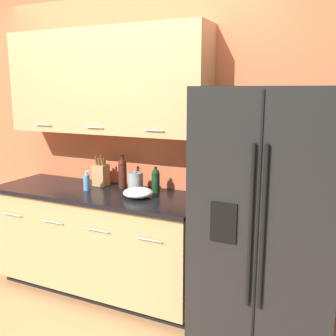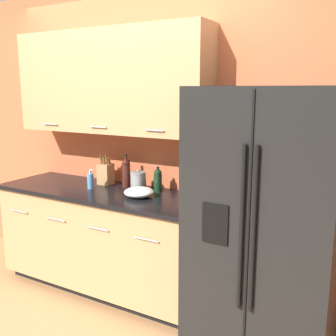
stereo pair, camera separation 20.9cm
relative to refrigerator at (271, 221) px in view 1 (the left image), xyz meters
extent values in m
cube|color=#BC5B38|center=(-1.31, 0.43, 0.43)|extent=(10.00, 0.05, 2.60)
cube|color=tan|center=(-1.44, 0.25, 0.91)|extent=(1.80, 0.32, 0.84)
cylinder|color=#99999E|center=(-1.99, 0.08, 0.55)|extent=(0.16, 0.01, 0.01)
cylinder|color=#99999E|center=(-1.44, 0.08, 0.55)|extent=(0.16, 0.01, 0.01)
cylinder|color=#99999E|center=(-0.90, 0.08, 0.55)|extent=(0.16, 0.01, 0.01)
cube|color=black|center=(-1.44, 0.13, -0.83)|extent=(1.78, 0.54, 0.09)
cube|color=tan|center=(-1.44, 0.09, -0.40)|extent=(1.82, 0.62, 0.77)
cube|color=black|center=(-1.44, 0.08, 0.00)|extent=(1.85, 0.64, 0.03)
cylinder|color=#99999E|center=(-2.10, -0.23, -0.19)|extent=(0.20, 0.01, 0.01)
cylinder|color=#99999E|center=(-1.66, -0.23, -0.19)|extent=(0.20, 0.01, 0.01)
cylinder|color=#99999E|center=(-1.23, -0.23, -0.19)|extent=(0.20, 0.01, 0.01)
cylinder|color=#99999E|center=(-0.79, -0.23, -0.19)|extent=(0.20, 0.01, 0.01)
cube|color=black|center=(0.00, 0.00, 0.00)|extent=(0.88, 0.80, 1.75)
cube|color=black|center=(0.00, -0.40, 0.00)|extent=(0.01, 0.01, 1.71)
cylinder|color=black|center=(-0.03, -0.42, 0.09)|extent=(0.02, 0.02, 0.96)
cylinder|color=black|center=(0.04, -0.42, 0.09)|extent=(0.02, 0.02, 0.96)
cube|color=black|center=(-0.20, -0.40, 0.09)|extent=(0.16, 0.01, 0.24)
cube|color=#A87A4C|center=(-1.53, 0.26, 0.11)|extent=(0.12, 0.11, 0.18)
cylinder|color=brown|center=(-1.56, 0.27, 0.24)|extent=(0.02, 0.03, 0.06)
cylinder|color=brown|center=(-1.56, 0.24, 0.25)|extent=(0.02, 0.03, 0.08)
cylinder|color=brown|center=(-1.53, 0.27, 0.25)|extent=(0.02, 0.03, 0.08)
cylinder|color=brown|center=(-1.53, 0.24, 0.24)|extent=(0.02, 0.03, 0.06)
cylinder|color=brown|center=(-1.50, 0.27, 0.24)|extent=(0.02, 0.03, 0.06)
cylinder|color=brown|center=(-1.50, 0.24, 0.24)|extent=(0.02, 0.03, 0.07)
cylinder|color=#3D1914|center=(-1.31, 0.26, 0.12)|extent=(0.07, 0.07, 0.20)
sphere|color=#3D1914|center=(-1.31, 0.26, 0.24)|extent=(0.07, 0.07, 0.07)
cylinder|color=#3D1914|center=(-1.31, 0.26, 0.26)|extent=(0.02, 0.02, 0.07)
cylinder|color=black|center=(-1.31, 0.26, 0.30)|extent=(0.03, 0.03, 0.02)
cylinder|color=#4C7FB2|center=(-1.54, 0.06, 0.09)|extent=(0.05, 0.05, 0.13)
cylinder|color=#B2B2B5|center=(-1.54, 0.06, 0.17)|extent=(0.02, 0.02, 0.04)
cylinder|color=#B2B2B5|center=(-1.52, 0.06, 0.19)|extent=(0.03, 0.01, 0.01)
cylinder|color=black|center=(-0.99, 0.26, 0.10)|extent=(0.07, 0.07, 0.15)
sphere|color=black|center=(-0.99, 0.26, 0.18)|extent=(0.06, 0.06, 0.06)
cylinder|color=black|center=(-0.99, 0.26, 0.19)|extent=(0.02, 0.02, 0.05)
cylinder|color=black|center=(-0.99, 0.26, 0.23)|extent=(0.02, 0.02, 0.01)
cylinder|color=gray|center=(-1.16, 0.22, 0.09)|extent=(0.13, 0.13, 0.14)
cylinder|color=gray|center=(-1.16, 0.22, 0.17)|extent=(0.13, 0.13, 0.01)
sphere|color=gray|center=(-1.16, 0.22, 0.18)|extent=(0.02, 0.02, 0.02)
ellipsoid|color=white|center=(-1.04, 0.06, 0.06)|extent=(0.24, 0.24, 0.08)
camera|label=1|loc=(0.45, -2.52, 0.86)|focal=42.00mm
camera|label=2|loc=(0.64, -2.43, 0.86)|focal=42.00mm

